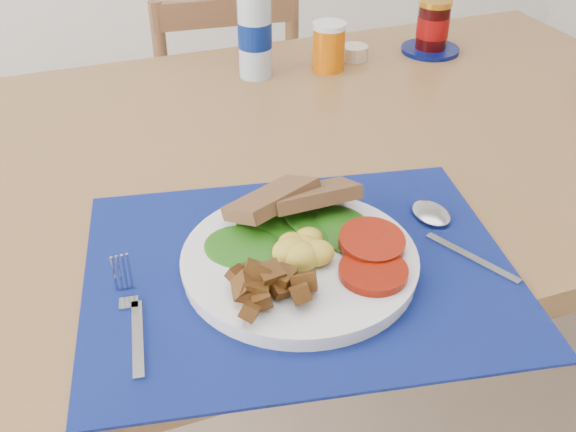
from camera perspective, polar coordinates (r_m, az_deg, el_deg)
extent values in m
cube|color=brown|center=(1.12, 3.17, 5.73)|extent=(1.40, 0.90, 0.04)
cylinder|color=brown|center=(1.89, 16.24, 4.11)|extent=(0.06, 0.06, 0.71)
cube|color=#58321F|center=(1.90, -5.51, 6.48)|extent=(0.40, 0.39, 0.04)
cylinder|color=#58321F|center=(2.15, -1.81, 4.09)|extent=(0.03, 0.03, 0.36)
cylinder|color=#58321F|center=(2.11, -10.08, 2.95)|extent=(0.03, 0.03, 0.36)
cylinder|color=#58321F|center=(1.91, 0.21, -0.23)|extent=(0.03, 0.03, 0.36)
cylinder|color=#58321F|center=(1.87, -9.08, -1.61)|extent=(0.03, 0.03, 0.36)
cube|color=#58321F|center=(1.60, -5.30, 16.87)|extent=(0.33, 0.06, 0.42)
cylinder|color=#58321F|center=(1.91, 21.29, -1.61)|extent=(0.04, 0.04, 0.43)
cube|color=black|center=(0.82, 0.97, -4.49)|extent=(0.58, 0.49, 0.00)
cylinder|color=silver|center=(0.81, 0.98, -3.88)|extent=(0.28, 0.28, 0.02)
ellipsoid|color=gold|center=(0.79, 1.47, -2.60)|extent=(0.07, 0.06, 0.03)
cylinder|color=#981505|center=(0.80, 7.14, -3.61)|extent=(0.08, 0.08, 0.01)
ellipsoid|color=#163A07|center=(0.84, 0.64, -1.27)|extent=(0.15, 0.09, 0.01)
cube|color=brown|center=(0.86, 0.33, 1.59)|extent=(0.13, 0.10, 0.04)
cube|color=#B2B5BA|center=(0.74, -12.61, -10.05)|extent=(0.03, 0.12, 0.00)
cube|color=#B2B5BA|center=(0.80, -13.55, -6.34)|extent=(0.03, 0.06, 0.00)
cube|color=#B2B5BA|center=(0.86, 15.30, -3.44)|extent=(0.07, 0.13, 0.00)
ellipsoid|color=#B2B5BA|center=(0.92, 12.00, 0.10)|extent=(0.05, 0.06, 0.01)
cylinder|color=#ADBFCC|center=(1.31, -2.82, 15.09)|extent=(0.06, 0.06, 0.16)
cylinder|color=navy|center=(1.31, -2.82, 15.09)|extent=(0.06, 0.06, 0.05)
cylinder|color=#CA5C05|center=(1.36, 3.46, 14.03)|extent=(0.06, 0.06, 0.09)
cylinder|color=beige|center=(1.42, 5.63, 13.62)|extent=(0.06, 0.06, 0.03)
cylinder|color=#040D4B|center=(1.49, 11.93, 13.62)|extent=(0.12, 0.12, 0.01)
cylinder|color=black|center=(1.47, 12.16, 15.39)|extent=(0.07, 0.07, 0.09)
cylinder|color=maroon|center=(1.47, 12.16, 15.41)|extent=(0.07, 0.07, 0.04)
cylinder|color=orange|center=(1.46, 12.40, 17.23)|extent=(0.07, 0.07, 0.01)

